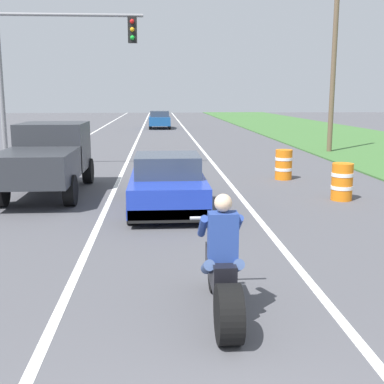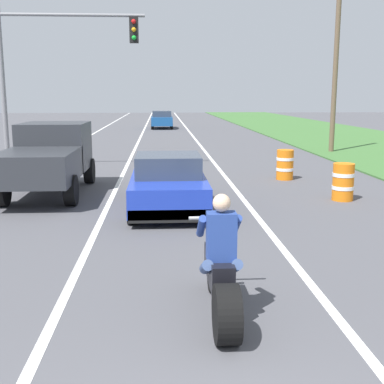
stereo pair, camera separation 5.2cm
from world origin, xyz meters
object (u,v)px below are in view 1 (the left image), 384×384
object	(u,v)px
pickup_truck_left_lane_dark_grey	(48,156)
construction_barrel_nearest	(342,182)
sports_car_blue	(167,183)
traffic_light_mast_near	(46,60)
distant_car_far_ahead	(160,119)
motorcycle_with_rider	(222,275)
construction_barrel_mid	(284,164)

from	to	relation	value
pickup_truck_left_lane_dark_grey	construction_barrel_nearest	size ratio (longest dim) A/B	4.80
sports_car_blue	pickup_truck_left_lane_dark_grey	world-z (taller)	pickup_truck_left_lane_dark_grey
traffic_light_mast_near	distant_car_far_ahead	xyz separation A→B (m)	(4.14, 24.07, -3.27)
motorcycle_with_rider	pickup_truck_left_lane_dark_grey	xyz separation A→B (m)	(-3.90, 8.43, 0.51)
pickup_truck_left_lane_dark_grey	construction_barrel_nearest	xyz separation A→B (m)	(8.05, -1.39, -0.60)
traffic_light_mast_near	sports_car_blue	bearing A→B (deg)	-57.41
motorcycle_with_rider	construction_barrel_nearest	world-z (taller)	motorcycle_with_rider
sports_car_blue	distant_car_far_ahead	world-z (taller)	distant_car_far_ahead
traffic_light_mast_near	construction_barrel_nearest	world-z (taller)	traffic_light_mast_near
pickup_truck_left_lane_dark_grey	construction_barrel_mid	xyz separation A→B (m)	(7.33, 2.05, -0.60)
sports_car_blue	traffic_light_mast_near	bearing A→B (deg)	122.59
traffic_light_mast_near	motorcycle_with_rider	bearing A→B (deg)	-69.84
sports_car_blue	construction_barrel_mid	world-z (taller)	sports_car_blue
sports_car_blue	pickup_truck_left_lane_dark_grey	xyz separation A→B (m)	(-3.35, 2.04, 0.48)
construction_barrel_nearest	construction_barrel_mid	xyz separation A→B (m)	(-0.73, 3.44, 0.00)
traffic_light_mast_near	construction_barrel_mid	size ratio (longest dim) A/B	6.00
pickup_truck_left_lane_dark_grey	motorcycle_with_rider	bearing A→B (deg)	-65.17
sports_car_blue	construction_barrel_mid	size ratio (longest dim) A/B	4.30
pickup_truck_left_lane_dark_grey	traffic_light_mast_near	distance (m)	5.47
sports_car_blue	traffic_light_mast_near	world-z (taller)	traffic_light_mast_near
motorcycle_with_rider	distant_car_far_ahead	bearing A→B (deg)	90.96
construction_barrel_mid	motorcycle_with_rider	bearing A→B (deg)	-108.09
traffic_light_mast_near	construction_barrel_mid	world-z (taller)	traffic_light_mast_near
sports_car_blue	distant_car_far_ahead	xyz separation A→B (m)	(-0.07, 30.65, 0.14)
sports_car_blue	construction_barrel_mid	distance (m)	5.71
construction_barrel_nearest	traffic_light_mast_near	bearing A→B (deg)	146.37
distant_car_far_ahead	construction_barrel_mid	bearing A→B (deg)	-81.34
construction_barrel_nearest	distant_car_far_ahead	world-z (taller)	distant_car_far_ahead
motorcycle_with_rider	pickup_truck_left_lane_dark_grey	world-z (taller)	pickup_truck_left_lane_dark_grey
sports_car_blue	pickup_truck_left_lane_dark_grey	bearing A→B (deg)	148.59
sports_car_blue	distant_car_far_ahead	bearing A→B (deg)	90.12
motorcycle_with_rider	construction_barrel_mid	world-z (taller)	motorcycle_with_rider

